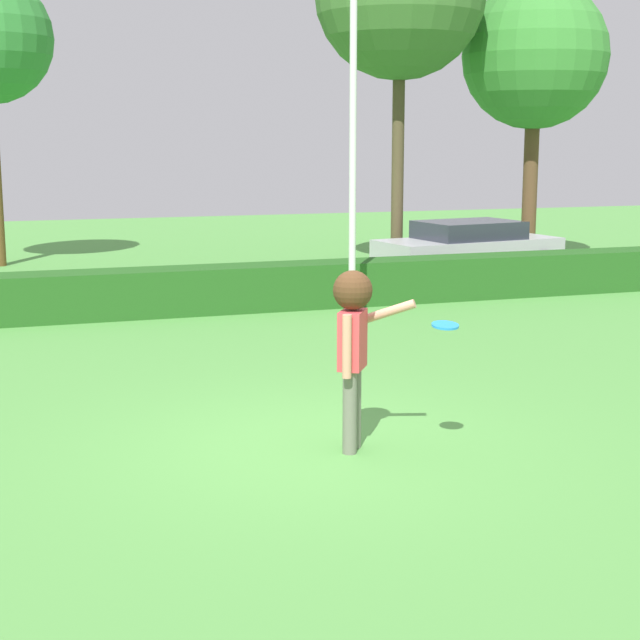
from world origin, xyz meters
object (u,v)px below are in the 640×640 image
person (353,333)px  parked_car_silver (468,246)px  frisbee (445,325)px  birch_tree (535,57)px  lamppost (353,138)px

person → parked_car_silver: (6.92, 11.06, -0.51)m
frisbee → birch_tree: (8.65, 13.16, 3.72)m
frisbee → parked_car_silver: frisbee is taller
person → parked_car_silver: person is taller
person → parked_car_silver: 13.06m
parked_car_silver → birch_tree: size_ratio=0.65×
lamppost → birch_tree: (6.88, 5.84, 1.94)m
birch_tree → lamppost: bearing=-139.6°
birch_tree → frisbee: bearing=-123.3°
birch_tree → parked_car_silver: bearing=-147.1°
person → birch_tree: bearing=53.4°
frisbee → birch_tree: 16.18m
frisbee → lamppost: bearing=76.4°
lamppost → birch_tree: birch_tree is taller
frisbee → birch_tree: size_ratio=0.04×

